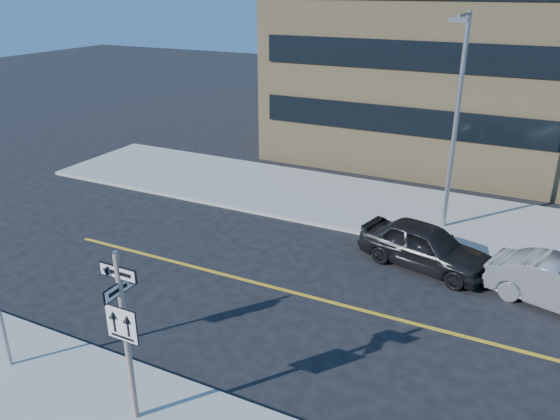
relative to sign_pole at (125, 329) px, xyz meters
The scene contains 4 objects.
ground 3.50m from the sign_pole, 90.00° to the left, with size 120.00×120.00×0.00m, color black.
sign_pole is the anchor object (origin of this frame).
parked_car_a 10.98m from the sign_pole, 68.34° to the left, with size 4.53×1.82×1.54m, color black.
streetlight_a 14.05m from the sign_pole, 73.23° to the left, with size 0.55×2.25×8.00m.
Camera 1 is at (7.02, -9.47, 8.95)m, focal length 35.00 mm.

